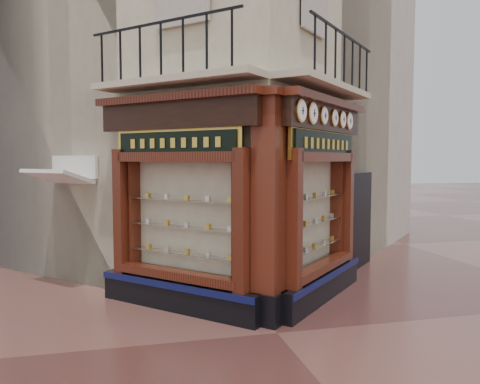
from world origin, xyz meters
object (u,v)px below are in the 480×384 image
object	(u,v)px
clock_e	(342,120)
signboard_right	(325,144)
clock_b	(313,113)
clock_d	(334,118)
awning	(61,289)
corner_pilaster	(269,210)
signboard_left	(175,143)
clock_f	(349,121)
clock_c	(324,116)
clock_a	(301,111)

from	to	relation	value
clock_e	signboard_right	xyz separation A→B (m)	(-0.55, -0.40, -0.52)
clock_b	clock_d	world-z (taller)	clock_b
clock_b	awning	xyz separation A→B (m)	(-4.66, 2.76, -3.62)
clock_b	awning	distance (m)	6.52
corner_pilaster	signboard_left	size ratio (longest dim) A/B	1.94
corner_pilaster	clock_b	distance (m)	1.92
corner_pilaster	signboard_right	world-z (taller)	corner_pilaster
clock_f	clock_c	bearing A→B (deg)	180.00
awning	signboard_right	world-z (taller)	signboard_right
clock_c	clock_f	distance (m)	1.47
clock_e	signboard_left	size ratio (longest dim) A/B	0.17
awning	signboard_left	world-z (taller)	signboard_left
clock_e	awning	xyz separation A→B (m)	(-5.78, 1.65, -3.62)
clock_a	clock_e	distance (m)	2.08
corner_pilaster	clock_d	bearing A→B (deg)	-12.40
clock_e	clock_f	distance (m)	0.43
clock_e	signboard_left	bearing A→B (deg)	141.51
clock_a	clock_b	world-z (taller)	clock_b
clock_a	clock_e	xyz separation A→B (m)	(1.47, 1.47, 0.00)
corner_pilaster	clock_d	distance (m)	2.60
clock_b	signboard_left	world-z (taller)	clock_b
clock_a	signboard_left	xyz separation A→B (m)	(-2.00, 1.08, -0.52)
corner_pilaster	clock_d	xyz separation A→B (m)	(1.68, 1.07, 1.67)
clock_c	awning	size ratio (longest dim) A/B	0.24
corner_pilaster	clock_b	size ratio (longest dim) A/B	10.06
clock_a	signboard_right	distance (m)	1.51
clock_a	clock_b	distance (m)	0.51
corner_pilaster	awning	xyz separation A→B (m)	(-3.76, 3.06, -1.95)
clock_a	clock_f	xyz separation A→B (m)	(1.78, 1.78, 0.00)
clock_f	signboard_left	bearing A→B (deg)	145.53
clock_a	clock_e	world-z (taller)	clock_a
clock_a	clock_c	xyz separation A→B (m)	(0.74, 0.74, 0.00)
clock_c	corner_pilaster	bearing A→B (deg)	162.82
clock_d	clock_f	size ratio (longest dim) A/B	0.91
clock_d	clock_e	world-z (taller)	clock_e
clock_b	clock_c	xyz separation A→B (m)	(0.38, 0.38, 0.00)
corner_pilaster	clock_a	distance (m)	1.76
clock_e	signboard_left	world-z (taller)	clock_e
corner_pilaster	signboard_right	distance (m)	2.12
clock_b	clock_f	world-z (taller)	clock_b
clock_a	clock_e	bearing A→B (deg)	0.00
corner_pilaster	clock_f	size ratio (longest dim) A/B	10.90
clock_f	signboard_right	world-z (taller)	clock_f
corner_pilaster	signboard_left	world-z (taller)	corner_pilaster
signboard_left	clock_e	bearing A→B (deg)	-128.49
clock_a	awning	distance (m)	6.43
corner_pilaster	clock_e	xyz separation A→B (m)	(2.01, 1.41, 1.67)
clock_d	signboard_right	size ratio (longest dim) A/B	0.15
clock_a	awning	bearing A→B (deg)	99.09
signboard_right	clock_a	bearing A→B (deg)	-175.52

